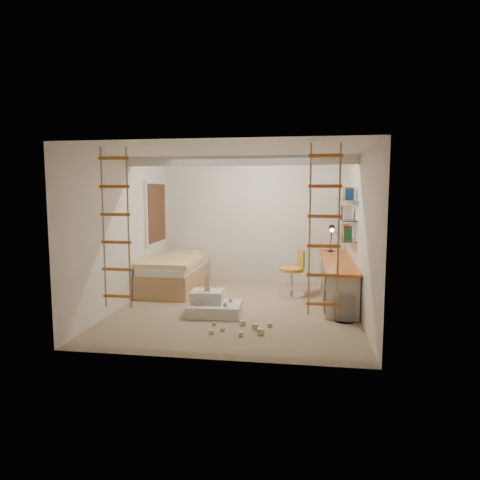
% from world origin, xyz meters
% --- Properties ---
extents(floor, '(4.50, 4.50, 0.00)m').
position_xyz_m(floor, '(0.00, 0.00, 0.00)').
color(floor, '#957960').
rests_on(floor, ground).
extents(ceiling_beam, '(4.00, 0.18, 0.16)m').
position_xyz_m(ceiling_beam, '(0.00, 0.30, 2.52)').
color(ceiling_beam, white).
rests_on(ceiling_beam, ceiling).
extents(window_frame, '(0.06, 1.15, 1.35)m').
position_xyz_m(window_frame, '(-1.97, 1.50, 1.55)').
color(window_frame, white).
rests_on(window_frame, wall_left).
extents(window_blind, '(0.02, 1.00, 1.20)m').
position_xyz_m(window_blind, '(-1.93, 1.50, 1.55)').
color(window_blind, '#4C2D1E').
rests_on(window_blind, window_frame).
extents(rope_ladder_left, '(0.41, 0.04, 2.13)m').
position_xyz_m(rope_ladder_left, '(-1.35, -1.75, 1.52)').
color(rope_ladder_left, '#C27A21').
rests_on(rope_ladder_left, ceiling).
extents(rope_ladder_right, '(0.41, 0.04, 2.13)m').
position_xyz_m(rope_ladder_right, '(1.35, -1.75, 1.52)').
color(rope_ladder_right, orange).
rests_on(rope_ladder_right, ceiling).
extents(waste_bin, '(0.31, 0.31, 0.39)m').
position_xyz_m(waste_bin, '(1.75, -0.46, 0.19)').
color(waste_bin, white).
rests_on(waste_bin, floor).
extents(desk, '(0.56, 2.80, 0.75)m').
position_xyz_m(desk, '(1.72, 0.86, 0.40)').
color(desk, '#D85E19').
rests_on(desk, floor).
extents(shelves, '(0.25, 1.80, 0.71)m').
position_xyz_m(shelves, '(1.87, 1.13, 1.50)').
color(shelves, white).
rests_on(shelves, wall_right).
extents(bed, '(1.02, 2.00, 0.69)m').
position_xyz_m(bed, '(-1.48, 1.23, 0.33)').
color(bed, '#AD7F51').
rests_on(bed, floor).
extents(task_lamp, '(0.14, 0.36, 0.57)m').
position_xyz_m(task_lamp, '(1.67, 1.82, 1.14)').
color(task_lamp, black).
rests_on(task_lamp, desk).
extents(swivel_chair, '(0.66, 0.66, 0.89)m').
position_xyz_m(swivel_chair, '(0.91, 1.01, 0.33)').
color(swivel_chair, gold).
rests_on(swivel_chair, floor).
extents(play_platform, '(0.88, 0.70, 0.37)m').
position_xyz_m(play_platform, '(-0.35, -0.38, 0.15)').
color(play_platform, silver).
rests_on(play_platform, floor).
extents(toy_blocks, '(1.24, 1.16, 0.64)m').
position_xyz_m(toy_blocks, '(-0.03, -0.83, 0.19)').
color(toy_blocks, '#CCB284').
rests_on(toy_blocks, floor).
extents(books, '(0.14, 0.70, 0.92)m').
position_xyz_m(books, '(1.87, 1.13, 1.65)').
color(books, '#1E722D').
rests_on(books, shelves).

